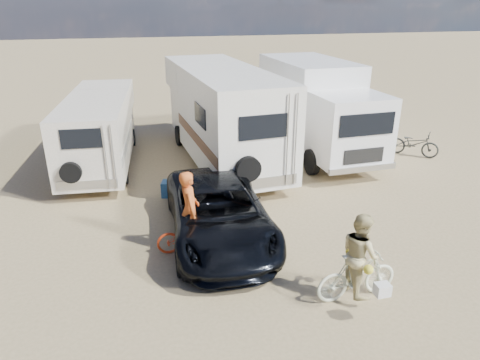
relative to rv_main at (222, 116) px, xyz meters
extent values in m
plane|color=tan|center=(0.45, -6.78, -1.78)|extent=(140.00, 140.00, 0.00)
imported|color=black|center=(-1.32, -5.78, -1.04)|extent=(2.70, 5.47, 1.49)
imported|color=red|center=(-2.13, -6.25, -1.33)|extent=(1.71, 0.61, 0.89)
imported|color=beige|center=(0.96, -8.96, -1.24)|extent=(1.84, 0.60, 1.09)
imported|color=#C4541F|center=(-2.13, -6.25, -0.81)|extent=(0.47, 0.71, 1.95)
imported|color=tan|center=(0.96, -8.96, -0.89)|extent=(0.72, 0.90, 1.79)
imported|color=#282A28|center=(7.60, -1.23, -1.28)|extent=(1.87, 1.80, 1.01)
cube|color=#234F80|center=(-2.27, -2.82, -1.53)|extent=(0.71, 0.60, 0.49)
cube|color=olive|center=(0.14, -2.54, -1.62)|extent=(0.52, 0.52, 0.33)
camera|label=1|loc=(-3.23, -15.69, 4.05)|focal=32.44mm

